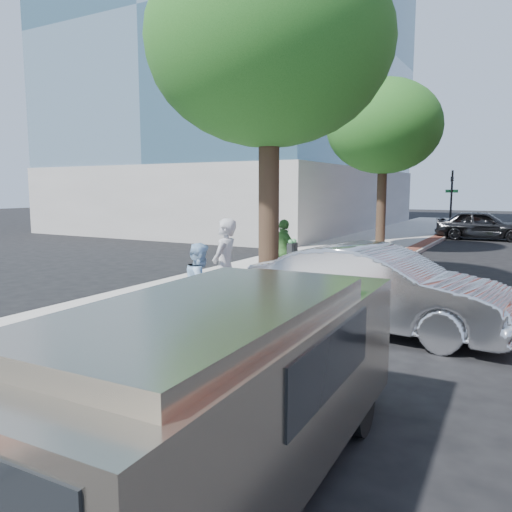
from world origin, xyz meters
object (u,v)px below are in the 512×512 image
Objects in this scene: person_gray at (225,268)px; sedan_silver at (377,289)px; person_green at (284,252)px; van at (235,377)px; parking_meter at (292,258)px; person_officer at (201,285)px; bg_car at (482,225)px.

sedan_silver is at bearing 102.99° from person_gray.
person_green reaches higher than van.
parking_meter is at bearing 149.10° from person_green.
parking_meter is at bearing -35.17° from person_officer.
parking_meter is 0.93× the size of person_officer.
person_officer is at bearing 125.88° from person_green.
sedan_silver is (2.80, 1.07, -0.33)m from person_gray.
person_officer is 0.32× the size of van.
person_green is 17.52m from bg_car.
person_gray is at bearing 127.22° from person_green.
sedan_silver is 1.01× the size of van.
person_gray is at bearing 121.99° from van.
person_gray is 21.23m from bg_car.
bg_car is (3.45, 17.18, -0.24)m from person_green.
parking_meter is 2.54m from person_green.
bg_car is 0.94× the size of van.
person_green is (-1.28, 2.18, -0.18)m from parking_meter.
person_officer reaches higher than bg_car.
person_green reaches higher than sedan_silver.
person_officer is (0.01, -0.85, -0.20)m from person_gray.
person_officer is at bearing 127.57° from van.
parking_meter is 19.49m from bg_car.
person_gray is at bearing -18.90° from person_officer.
van is (0.23, -5.59, 0.16)m from sedan_silver.
bg_car is (2.87, 21.03, -0.36)m from person_gray.
sedan_silver is (2.78, 1.92, -0.12)m from person_officer.
van is at bearing 142.03° from person_green.
person_officer is at bearing 130.14° from sedan_silver.
person_gray is 5.44m from van.
person_green is 0.36× the size of van.
bg_car is at bearing 5.36° from sedan_silver.
van is (3.60, -8.37, -0.05)m from person_green.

